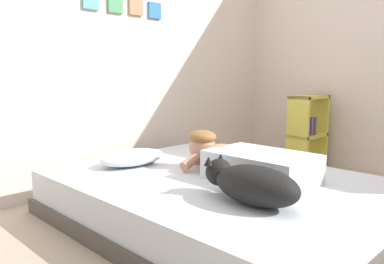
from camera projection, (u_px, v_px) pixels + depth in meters
ground_plane at (279, 229)px, 2.39m from camera, size 11.71×11.71×0.00m
back_wall at (122, 41)px, 3.36m from camera, size 3.85×0.12×2.50m
side_wall_right at (365, 45)px, 3.80m from camera, size 0.10×6.20×2.50m
bed at (215, 199)px, 2.49m from camera, size 1.60×2.07×0.30m
pillow at (133, 157)px, 2.79m from camera, size 0.52×0.32×0.11m
person_lying at (243, 161)px, 2.45m from camera, size 0.43×0.92×0.27m
dog at (251, 184)px, 1.94m from camera, size 0.26×0.57×0.21m
coffee_cup at (200, 159)px, 2.83m from camera, size 0.12×0.09×0.07m
cell_phone at (228, 173)px, 2.54m from camera, size 0.07×0.14×0.01m
bookshelf at (307, 131)px, 3.94m from camera, size 0.45×0.24×0.75m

